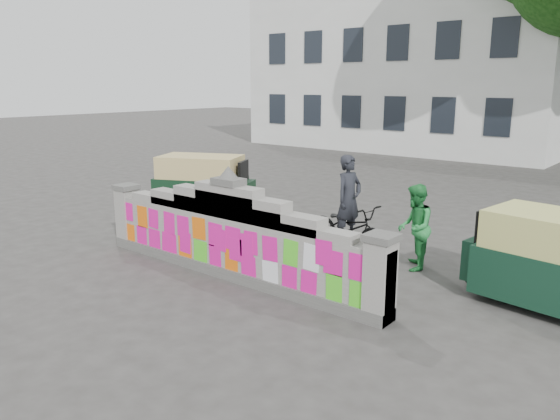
{
  "coord_description": "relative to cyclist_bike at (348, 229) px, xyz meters",
  "views": [
    {
      "loc": [
        6.61,
        -6.63,
        3.41
      ],
      "look_at": [
        0.34,
        1.0,
        1.1
      ],
      "focal_mm": 35.0,
      "sensor_mm": 36.0,
      "label": 1
    }
  ],
  "objects": [
    {
      "name": "ground",
      "position": [
        -0.89,
        -2.5,
        -0.52
      ],
      "size": [
        100.0,
        100.0,
        0.0
      ],
      "primitive_type": "plane",
      "color": "#383533",
      "rests_on": "ground"
    },
    {
      "name": "parapet_wall",
      "position": [
        -0.89,
        -2.51,
        0.23
      ],
      "size": [
        6.48,
        0.44,
        2.01
      ],
      "color": "#4C4C49",
      "rests_on": "ground"
    },
    {
      "name": "building",
      "position": [
        -7.89,
        19.48,
        3.49
      ],
      "size": [
        16.0,
        10.0,
        8.9
      ],
      "color": "silver",
      "rests_on": "ground"
    },
    {
      "name": "cyclist_bike",
      "position": [
        0.0,
        0.0,
        0.0
      ],
      "size": [
        2.07,
        0.98,
        1.05
      ],
      "primitive_type": "imported",
      "rotation": [
        0.0,
        0.0,
        1.42
      ],
      "color": "black",
      "rests_on": "ground"
    },
    {
      "name": "cyclist_rider",
      "position": [
        0.0,
        0.0,
        0.36
      ],
      "size": [
        0.51,
        0.7,
        1.77
      ],
      "primitive_type": "imported",
      "rotation": [
        0.0,
        0.0,
        1.42
      ],
      "color": "black",
      "rests_on": "ground"
    },
    {
      "name": "pedestrian",
      "position": [
        1.46,
        -0.02,
        0.28
      ],
      "size": [
        0.88,
        0.96,
        1.61
      ],
      "primitive_type": "imported",
      "rotation": [
        0.0,
        0.0,
        -1.14
      ],
      "color": "#268D3F",
      "rests_on": "ground"
    },
    {
      "name": "rickshaw_left",
      "position": [
        -5.11,
        0.77,
        0.26
      ],
      "size": [
        2.78,
        2.12,
        1.5
      ],
      "rotation": [
        0.0,
        0.0,
        0.43
      ],
      "color": "black",
      "rests_on": "ground"
    },
    {
      "name": "rickshaw_right",
      "position": [
        3.97,
        -0.4,
        0.25
      ],
      "size": [
        2.77,
        1.56,
        1.5
      ],
      "rotation": [
        0.0,
        0.0,
        3.01
      ],
      "color": "#113322",
      "rests_on": "ground"
    }
  ]
}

